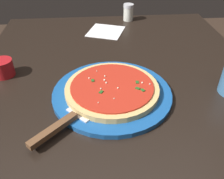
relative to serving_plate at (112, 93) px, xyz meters
The scene contains 7 objects.
restaurant_table 0.15m from the serving_plate, 152.62° to the left, with size 1.14×0.91×0.76m.
serving_plate is the anchor object (origin of this frame).
pizza 0.02m from the serving_plate, 91.07° to the left, with size 0.26×0.26×0.02m.
pizza_server 0.16m from the serving_plate, 45.57° to the right, with size 0.19×0.19×0.01m.
cup_small_sauce 0.35m from the serving_plate, 111.98° to the right, with size 0.06×0.06×0.05m, color #B2191E.
napkin_folded_right 0.44m from the serving_plate, behind, with size 0.14×0.14×0.00m, color white.
parmesan_shaker 0.58m from the serving_plate, 167.73° to the left, with size 0.05×0.05×0.07m.
Camera 1 is at (0.59, -0.07, 1.17)m, focal length 39.09 mm.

